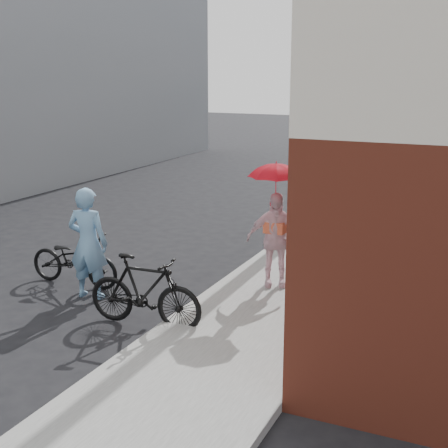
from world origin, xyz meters
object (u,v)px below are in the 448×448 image
Objects in this scene: bike_left at (74,259)px; planter at (336,263)px; officer at (88,243)px; bike_right at (145,291)px; kimono_woman at (275,239)px; utility_pole at (317,75)px.

planter is at bearing -59.81° from bike_left.
bike_left is at bearing -41.13° from officer.
planter is at bearing -32.58° from bike_right.
kimono_woman is 4.21× the size of planter.
kimono_woman is at bearing -159.58° from officer.
kimono_woman is at bearing -118.91° from planter.
officer is at bearing 62.40° from bike_right.
utility_pole is 6.86m from bike_left.
bike_left is (-0.60, 0.38, -0.46)m from officer.
planter is (1.42, -3.16, -3.28)m from utility_pole.
bike_right reaches higher than bike_left.
officer is 1.16× the size of kimono_woman.
kimono_woman is 1.65m from planter.
bike_left is at bearing 59.91° from bike_right.
utility_pole reaches higher than officer.
officer is at bearing -174.24° from kimono_woman.
bike_right is at bearing -117.74° from bike_left.
bike_left is 3.47m from kimono_woman.
bike_left is 2.30m from bike_right.
officer reaches higher than kimono_woman.
bike_right is (1.46, -0.65, -0.38)m from officer.
utility_pole is 5.21m from kimono_woman.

